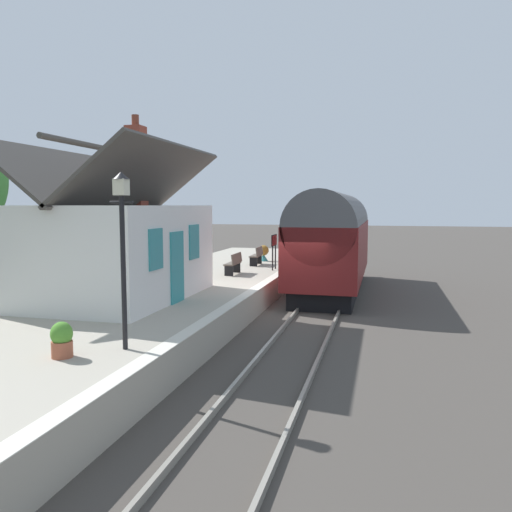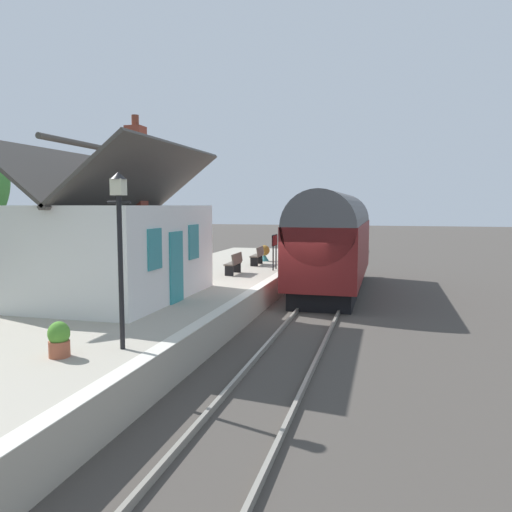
{
  "view_description": "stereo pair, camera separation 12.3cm",
  "coord_description": "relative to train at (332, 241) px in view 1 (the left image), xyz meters",
  "views": [
    {
      "loc": [
        -16.87,
        -3.06,
        3.74
      ],
      "look_at": [
        1.11,
        1.5,
        1.88
      ],
      "focal_mm": 35.45,
      "sensor_mm": 36.0,
      "label": 1
    },
    {
      "loc": [
        -16.84,
        -3.18,
        3.74
      ],
      "look_at": [
        1.11,
        1.5,
        1.88
      ],
      "focal_mm": 35.45,
      "sensor_mm": 36.0,
      "label": 2
    }
  ],
  "objects": [
    {
      "name": "bench_by_lamp",
      "position": [
        1.42,
        3.74,
        -0.86
      ],
      "size": [
        1.42,
        0.49,
        0.88
      ],
      "color": "brown",
      "rests_on": "platform"
    },
    {
      "name": "bench_near_building",
      "position": [
        -2.0,
        3.87,
        -0.86
      ],
      "size": [
        1.41,
        0.46,
        0.88
      ],
      "color": "brown",
      "rests_on": "platform"
    },
    {
      "name": "planter_bench_right",
      "position": [
        -13.93,
        3.68,
        -1.0
      ],
      "size": [
        0.41,
        0.41,
        0.68
      ],
      "color": "#9E5138",
      "rests_on": "platform"
    },
    {
      "name": "planter_corner_building",
      "position": [
        -2.18,
        7.37,
        -1.06
      ],
      "size": [
        1.08,
        0.32,
        0.58
      ],
      "color": "#9E5138",
      "rests_on": "platform"
    },
    {
      "name": "ground_plane",
      "position": [
        -5.18,
        0.9,
        -2.22
      ],
      "size": [
        160.0,
        160.0,
        0.0
      ],
      "primitive_type": "plane",
      "color": "#423D38"
    },
    {
      "name": "platform",
      "position": [
        -5.18,
        4.88,
        -1.78
      ],
      "size": [
        32.0,
        5.97,
        0.88
      ],
      "primitive_type": "cube",
      "color": "#A39B8C",
      "rests_on": "ground"
    },
    {
      "name": "rail_far",
      "position": [
        -5.18,
        0.72,
        -2.15
      ],
      "size": [
        52.0,
        0.08,
        0.14
      ],
      "primitive_type": "cube",
      "color": "gray",
      "rests_on": "ground"
    },
    {
      "name": "planter_edge_far",
      "position": [
        -0.13,
        7.16,
        -1.08
      ],
      "size": [
        0.85,
        0.32,
        0.54
      ],
      "color": "black",
      "rests_on": "platform"
    },
    {
      "name": "lamp_post_platform",
      "position": [
        -13.14,
        2.79,
        1.13
      ],
      "size": [
        0.32,
        0.5,
        3.5
      ],
      "color": "black",
      "rests_on": "platform"
    },
    {
      "name": "planter_under_sign",
      "position": [
        3.22,
        3.85,
        -0.92
      ],
      "size": [
        0.54,
        0.54,
        0.82
      ],
      "color": "teal",
      "rests_on": "platform"
    },
    {
      "name": "station_sign_board",
      "position": [
        -0.12,
        2.57,
        -0.15
      ],
      "size": [
        0.96,
        0.06,
        1.57
      ],
      "color": "black",
      "rests_on": "platform"
    },
    {
      "name": "train",
      "position": [
        0.0,
        0.0,
        0.0
      ],
      "size": [
        10.3,
        2.73,
        4.32
      ],
      "color": "black",
      "rests_on": "ground"
    },
    {
      "name": "platform_edge_coping",
      "position": [
        -5.18,
        2.08,
        -1.33
      ],
      "size": [
        32.0,
        0.36,
        0.02
      ],
      "primitive_type": "cube",
      "color": "beige",
      "rests_on": "platform"
    },
    {
      "name": "rail_near",
      "position": [
        -5.18,
        -0.72,
        -2.15
      ],
      "size": [
        52.0,
        0.08,
        0.14
      ],
      "primitive_type": "cube",
      "color": "gray",
      "rests_on": "ground"
    },
    {
      "name": "station_building",
      "position": [
        -8.11,
        5.88,
        0.24
      ],
      "size": [
        6.58,
        4.56,
        5.84
      ],
      "color": "white",
      "rests_on": "platform"
    }
  ]
}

